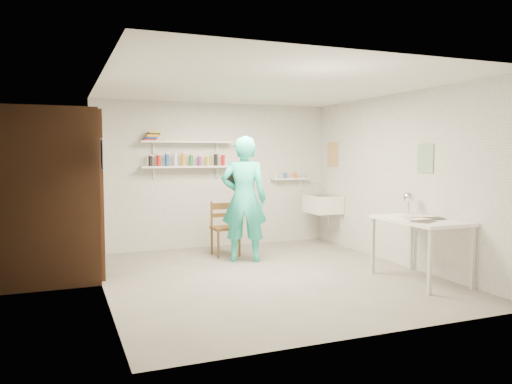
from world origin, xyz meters
name	(u,v)px	position (x,y,z in m)	size (l,w,h in m)	color
floor	(268,277)	(0.00, 0.00, -0.01)	(4.00, 4.50, 0.02)	slate
ceiling	(268,85)	(0.00, 0.00, 2.41)	(4.00, 4.50, 0.02)	silver
wall_back	(215,175)	(0.00, 2.26, 1.20)	(4.00, 0.02, 2.40)	silver
wall_front	(373,197)	(0.00, -2.26, 1.20)	(4.00, 0.02, 2.40)	silver
wall_left	(101,186)	(-2.01, 0.00, 1.20)	(0.02, 4.50, 2.40)	silver
wall_right	(399,179)	(2.01, 0.00, 1.20)	(0.02, 4.50, 2.40)	silver
doorway_recess	(96,197)	(-1.99, 1.05, 1.00)	(0.02, 0.90, 2.00)	black
corridor_box	(37,194)	(-2.70, 1.05, 1.05)	(1.40, 1.50, 2.10)	brown
door_lintel	(96,116)	(-1.97, 1.05, 2.05)	(0.06, 1.05, 0.10)	brown
door_jamb_near	(101,200)	(-1.97, 0.55, 1.00)	(0.06, 0.10, 2.00)	brown
door_jamb_far	(95,194)	(-1.97, 1.55, 1.00)	(0.06, 0.10, 2.00)	brown
shelf_lower	(188,167)	(-0.50, 2.13, 1.35)	(1.50, 0.22, 0.03)	white
shelf_upper	(187,142)	(-0.50, 2.13, 1.75)	(1.50, 0.22, 0.03)	white
ledge_shelf	(290,179)	(1.35, 2.17, 1.12)	(0.70, 0.14, 0.03)	white
poster_left	(102,155)	(-1.99, 0.05, 1.55)	(0.01, 0.28, 0.36)	#334C7F
poster_right_a	(333,154)	(1.99, 1.80, 1.55)	(0.01, 0.34, 0.42)	#995933
poster_right_b	(425,158)	(1.99, -0.55, 1.50)	(0.01, 0.30, 0.38)	#3F724C
belfast_sink	(323,204)	(1.75, 1.70, 0.70)	(0.48, 0.60, 0.30)	white
man	(244,199)	(0.04, 0.97, 0.91)	(0.66, 0.43, 1.81)	#29D1B7
wall_clock	(234,178)	(-0.04, 1.18, 1.21)	(0.33, 0.33, 0.04)	beige
wooden_chair	(225,228)	(-0.09, 1.44, 0.43)	(0.40, 0.38, 0.85)	brown
work_table	(420,250)	(1.64, -0.90, 0.38)	(0.69, 1.15, 0.77)	white
desk_lamp	(409,197)	(1.83, -0.44, 0.99)	(0.14, 0.14, 0.14)	silver
spray_cans	(188,161)	(-0.50, 2.13, 1.45)	(1.32, 0.06, 0.17)	black
book_stack	(152,136)	(-1.06, 2.13, 1.83)	(0.26, 0.14, 0.14)	red
ledge_pots	(290,175)	(1.35, 2.17, 1.18)	(0.48, 0.07, 0.09)	silver
papers	(420,218)	(1.64, -0.90, 0.78)	(0.30, 0.22, 0.02)	silver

